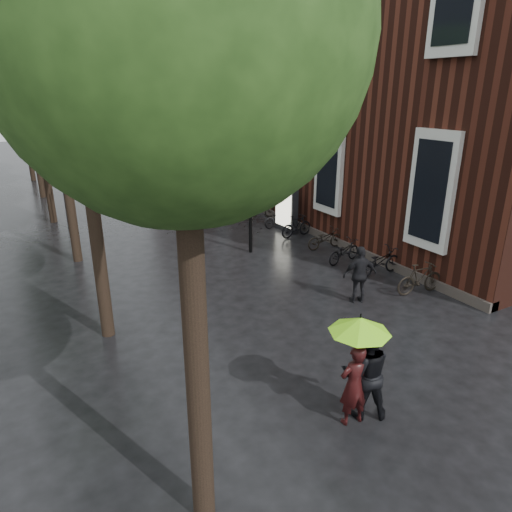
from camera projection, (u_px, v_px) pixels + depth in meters
ground at (445, 457)px, 7.75m from camera, size 120.00×120.00×0.00m
brick_building at (306, 87)px, 26.45m from camera, size 10.20×33.20×12.00m
street_trees at (40, 76)px, 16.82m from camera, size 4.33×34.03×8.91m
person_burgundy at (354, 385)px, 8.29m from camera, size 0.64×0.46×1.64m
person_black at (366, 372)px, 8.46m from camera, size 1.14×1.05×1.88m
lime_umbrella at (360, 325)px, 8.00m from camera, size 1.12×1.12×1.65m
pedestrian_walking at (360, 275)px, 13.13m from camera, size 1.08×0.72×1.71m
parked_bicycles at (297, 227)px, 19.12m from camera, size 2.01×14.00×0.98m
ad_lightbox at (286, 208)px, 19.85m from camera, size 0.31×1.36×2.05m
lamp_post at (250, 178)px, 16.53m from camera, size 0.24×0.24×4.72m
cycle_sign at (64, 191)px, 19.98m from camera, size 0.14×0.47×2.57m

